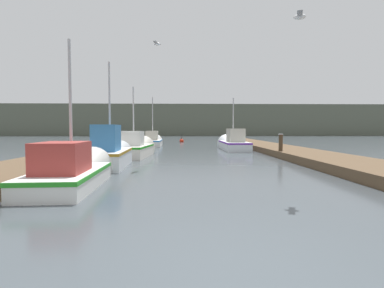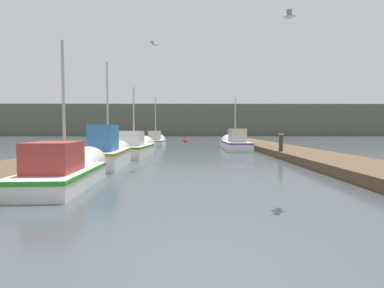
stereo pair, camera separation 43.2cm
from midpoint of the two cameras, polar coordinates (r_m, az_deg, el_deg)
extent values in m
plane|color=#3D4449|center=(3.53, 4.51, -23.91)|extent=(200.00, 200.00, 0.00)
cube|color=brown|center=(19.99, -18.12, -1.21)|extent=(2.88, 40.00, 0.37)
cube|color=brown|center=(20.20, 16.42, -1.14)|extent=(2.88, 40.00, 0.37)
cube|color=#565B4C|center=(70.72, -1.54, 4.42)|extent=(120.00, 16.00, 6.74)
cube|color=silver|center=(8.79, -23.76, -6.13)|extent=(1.67, 3.71, 0.49)
cube|color=#279225|center=(8.76, -23.78, -4.94)|extent=(1.70, 3.74, 0.10)
cone|color=silver|center=(10.85, -19.93, -4.36)|extent=(1.46, 0.80, 1.43)
cube|color=#99332D|center=(8.29, -24.89, -2.32)|extent=(1.16, 1.53, 0.77)
cylinder|color=#B2B2B7|center=(8.96, -23.45, 6.91)|extent=(0.08, 0.08, 3.52)
cube|color=silver|center=(12.89, -16.46, -2.69)|extent=(1.55, 3.68, 0.70)
cube|color=#9A6F1B|center=(12.87, -16.48, -1.41)|extent=(1.59, 3.71, 0.10)
cone|color=silver|center=(14.98, -14.72, -1.89)|extent=(1.36, 0.71, 1.34)
cube|color=#2D6699|center=(12.40, -16.97, 1.12)|extent=(0.98, 1.45, 1.05)
cylinder|color=#B2B2B7|center=(13.13, -16.35, 6.95)|extent=(0.08, 0.08, 3.67)
cube|color=silver|center=(17.10, -11.97, -1.33)|extent=(1.98, 3.96, 0.66)
cube|color=#1A9118|center=(17.08, -11.98, -0.43)|extent=(2.01, 3.99, 0.10)
cone|color=silver|center=(19.37, -10.25, -0.82)|extent=(1.67, 0.96, 1.61)
cube|color=silver|center=(16.60, -12.41, 1.04)|extent=(1.40, 1.19, 0.79)
cylinder|color=#B2B2B7|center=(17.35, -11.80, 5.24)|extent=(0.08, 0.08, 3.28)
cube|color=silver|center=(22.22, 7.43, -0.33)|extent=(1.65, 4.96, 0.64)
cube|color=#591999|center=(22.21, 7.44, 0.33)|extent=(1.68, 4.99, 0.10)
cone|color=silver|center=(25.29, 6.27, 0.07)|extent=(1.55, 1.28, 1.54)
cube|color=#B2AD9E|center=(21.58, 7.72, 1.68)|extent=(1.05, 1.94, 0.95)
cylinder|color=#B2B2B7|center=(22.56, 7.31, 4.62)|extent=(0.08, 0.08, 3.22)
cube|color=silver|center=(27.48, -7.99, 0.22)|extent=(1.65, 4.40, 0.57)
cube|color=#2375C0|center=(27.47, -7.99, 0.69)|extent=(1.69, 4.43, 0.10)
cone|color=silver|center=(30.16, -7.53, 0.47)|extent=(1.52, 1.04, 1.50)
cube|color=#B2AD9E|center=(26.92, -8.10, 1.63)|extent=(1.05, 1.44, 0.80)
cylinder|color=#B2B2B7|center=(27.79, -7.96, 4.87)|extent=(0.08, 0.08, 3.90)
cylinder|color=#473523|center=(16.89, 15.83, -0.39)|extent=(0.22, 0.22, 1.27)
cylinder|color=silver|center=(16.86, 15.86, 1.83)|extent=(0.25, 0.25, 0.04)
cylinder|color=#473523|center=(27.52, 8.20, 1.08)|extent=(0.22, 0.22, 1.39)
cylinder|color=silver|center=(27.50, 8.21, 2.56)|extent=(0.25, 0.25, 0.04)
cylinder|color=#473523|center=(28.91, 7.94, 0.90)|extent=(0.22, 0.22, 1.11)
cylinder|color=silver|center=(28.89, 7.95, 2.04)|extent=(0.25, 0.25, 0.04)
sphere|color=red|center=(34.75, -2.35, 0.58)|extent=(0.50, 0.50, 0.50)
cylinder|color=black|center=(34.73, -2.35, 1.41)|extent=(0.06, 0.06, 0.50)
ellipsoid|color=white|center=(7.85, 18.23, 22.02)|extent=(0.31, 0.23, 0.12)
cube|color=gray|center=(7.99, 18.24, 21.83)|extent=(0.21, 0.30, 0.07)
cube|color=gray|center=(7.73, 18.23, 22.50)|extent=(0.21, 0.30, 0.07)
ellipsoid|color=white|center=(12.95, -7.67, 18.36)|extent=(0.31, 0.22, 0.12)
cube|color=gray|center=(13.07, -7.41, 18.30)|extent=(0.20, 0.30, 0.07)
cube|color=gray|center=(12.83, -7.93, 18.59)|extent=(0.20, 0.30, 0.07)
camera|label=1|loc=(0.22, -90.72, -0.04)|focal=28.00mm
camera|label=2|loc=(0.22, 89.28, 0.04)|focal=28.00mm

